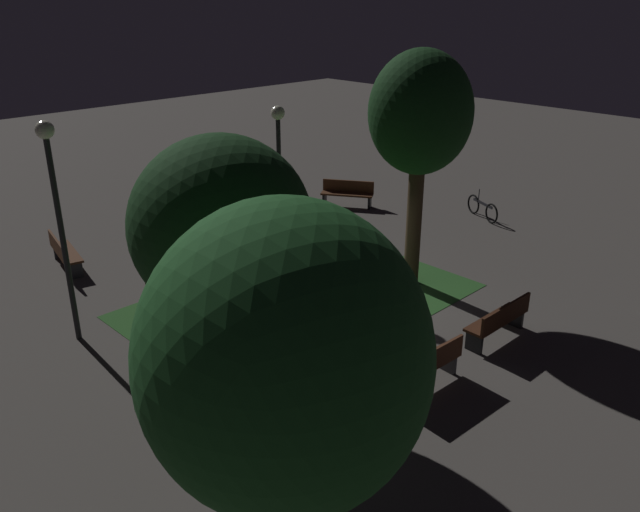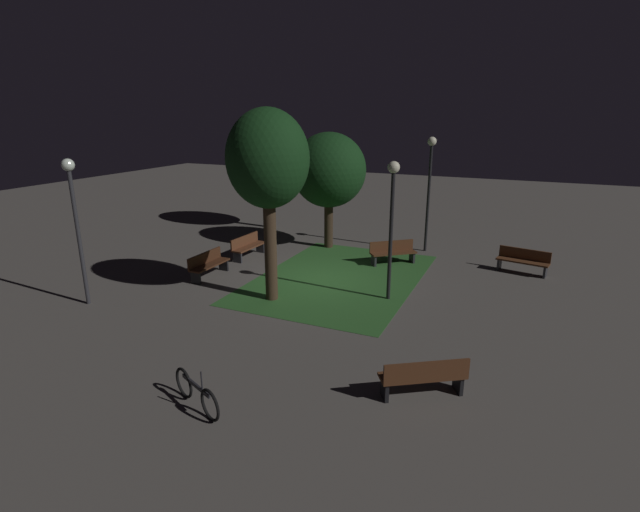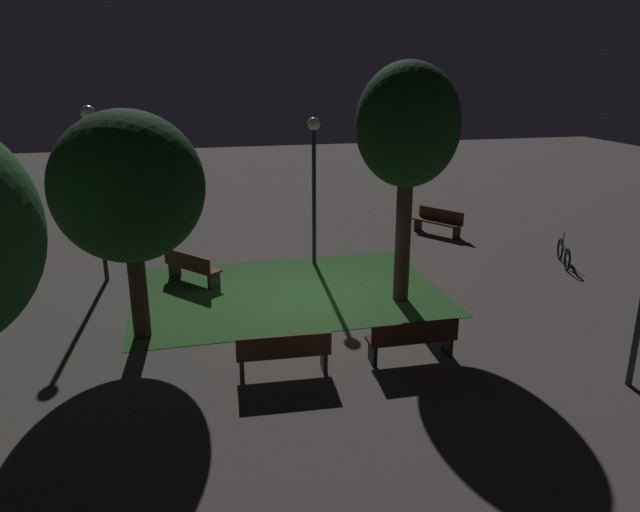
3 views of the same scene
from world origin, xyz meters
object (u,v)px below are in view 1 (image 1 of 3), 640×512
(bench_by_lamp, at_px, (500,320))
(lamp_post_plaza_west, at_px, (279,158))
(tree_lawn_side, at_px, (285,359))
(bench_front_right, at_px, (63,252))
(bench_near_trees, at_px, (347,192))
(tree_near_wall, at_px, (420,116))
(tree_back_right, at_px, (222,228))
(lamp_post_near_wall, at_px, (56,198))
(bicycle, at_px, (482,208))
(bench_path_side, at_px, (425,366))
(bench_front_left, at_px, (187,297))

(bench_by_lamp, xyz_separation_m, lamp_post_plaza_west, (-0.54, 6.48, 2.46))
(tree_lawn_side, bearing_deg, bench_front_right, 77.83)
(bench_by_lamp, bearing_deg, bench_near_trees, 62.93)
(tree_near_wall, bearing_deg, tree_back_right, -173.49)
(lamp_post_near_wall, distance_m, bicycle, 13.53)
(bench_by_lamp, xyz_separation_m, bench_front_right, (-5.02, 10.26, 0.00))
(tree_back_right, distance_m, lamp_post_plaza_west, 6.31)
(lamp_post_plaza_west, bearing_deg, tree_lawn_side, -130.57)
(bench_by_lamp, relative_size, tree_near_wall, 0.31)
(bicycle, bearing_deg, bench_near_trees, 118.88)
(bench_path_side, relative_size, bench_front_left, 1.07)
(bicycle, bearing_deg, tree_lawn_side, -155.78)
(bicycle, bearing_deg, bench_front_right, 154.29)
(bench_front_right, bearing_deg, bench_by_lamp, -63.92)
(bench_front_left, height_order, lamp_post_near_wall, lamp_post_near_wall)
(bench_by_lamp, relative_size, tree_back_right, 0.37)
(tree_lawn_side, distance_m, lamp_post_plaza_west, 10.89)
(lamp_post_plaza_west, bearing_deg, bicycle, -14.38)
(bicycle, bearing_deg, tree_back_right, -169.45)
(bench_front_right, xyz_separation_m, tree_lawn_side, (-2.60, -12.03, 3.11))
(lamp_post_near_wall, bearing_deg, bicycle, -7.58)
(bench_front_right, xyz_separation_m, lamp_post_near_wall, (-1.45, -3.87, 2.71))
(bench_near_trees, bearing_deg, tree_back_right, -147.36)
(bench_front_right, distance_m, lamp_post_plaza_west, 6.35)
(bench_near_trees, relative_size, bicycle, 1.12)
(tree_lawn_side, bearing_deg, bench_by_lamp, 13.14)
(bench_path_side, distance_m, lamp_post_plaza_west, 7.24)
(bicycle, bearing_deg, bench_path_side, -153.41)
(bench_front_left, relative_size, tree_near_wall, 0.29)
(tree_back_right, relative_size, lamp_post_near_wall, 1.04)
(bench_path_side, xyz_separation_m, bench_front_right, (-2.40, 10.26, 0.00))
(bench_front_left, xyz_separation_m, bench_near_trees, (8.60, 3.07, 0.00))
(bench_path_side, relative_size, tree_back_right, 0.37)
(bench_path_side, xyz_separation_m, tree_back_right, (-2.72, 2.40, 2.83))
(bench_near_trees, bearing_deg, lamp_post_near_wall, -168.19)
(bench_near_trees, height_order, lamp_post_near_wall, lamp_post_near_wall)
(bench_front_right, height_order, bicycle, bicycle)
(tree_back_right, bearing_deg, bench_near_trees, 32.64)
(bench_front_left, xyz_separation_m, tree_near_wall, (5.11, -2.47, 3.81))
(bench_front_right, height_order, tree_lawn_side, tree_lawn_side)
(bench_front_left, relative_size, lamp_post_plaza_west, 0.40)
(tree_near_wall, bearing_deg, bench_path_side, -138.72)
(bench_path_side, bearing_deg, bench_front_left, 105.57)
(tree_near_wall, height_order, lamp_post_near_wall, tree_near_wall)
(lamp_post_near_wall, bearing_deg, tree_near_wall, -23.78)
(tree_back_right, bearing_deg, bench_path_side, -41.44)
(tree_back_right, bearing_deg, bicycle, 10.55)
(bench_path_side, height_order, lamp_post_plaza_west, lamp_post_plaza_west)
(bench_front_left, distance_m, lamp_post_near_wall, 3.63)
(tree_back_right, height_order, tree_lawn_side, tree_lawn_side)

